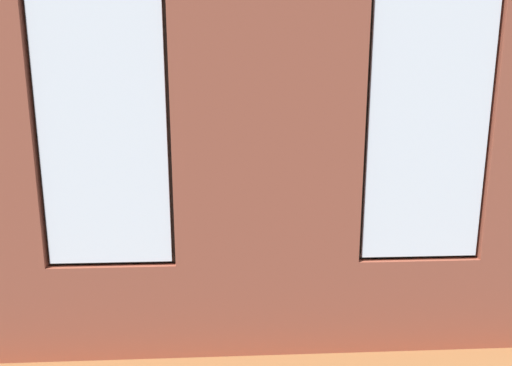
{
  "coord_description": "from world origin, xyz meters",
  "views": [
    {
      "loc": [
        0.26,
        5.74,
        2.02
      ],
      "look_at": [
        -0.03,
        0.4,
        0.9
      ],
      "focal_mm": 32.0,
      "sensor_mm": 36.0,
      "label": 1
    }
  ],
  "objects_px": {
    "tv_flatscreen": "(35,176)",
    "couch_by_window": "(238,277)",
    "media_console": "(40,228)",
    "potted_plant_near_tv": "(53,210)",
    "potted_plant_between_couches": "(386,224)",
    "table_plant_small": "(270,206)",
    "potted_plant_by_left_couch": "(369,181)",
    "cup_ceramic": "(292,208)",
    "potted_plant_corner_near_left": "(395,164)",
    "couch_left": "(432,218)",
    "remote_black": "(260,213)",
    "potted_plant_mid_room_small": "(330,201)",
    "potted_plant_beside_window_right": "(109,264)",
    "coffee_table": "(260,218)",
    "candle_jar": "(245,208)",
    "potted_plant_foreground_right": "(99,166)",
    "remote_gray": "(223,216)",
    "papasan_chair": "(248,183)"
  },
  "relations": [
    {
      "from": "couch_by_window",
      "to": "couch_left",
      "type": "relative_size",
      "value": 0.87
    },
    {
      "from": "couch_left",
      "to": "potted_plant_by_left_couch",
      "type": "bearing_deg",
      "value": -165.65
    },
    {
      "from": "remote_black",
      "to": "candle_jar",
      "type": "bearing_deg",
      "value": 96.09
    },
    {
      "from": "cup_ceramic",
      "to": "potted_plant_corner_near_left",
      "type": "relative_size",
      "value": 0.08
    },
    {
      "from": "candle_jar",
      "to": "potted_plant_foreground_right",
      "type": "distance_m",
      "value": 3.06
    },
    {
      "from": "potted_plant_mid_room_small",
      "to": "potted_plant_beside_window_right",
      "type": "bearing_deg",
      "value": 44.64
    },
    {
      "from": "remote_gray",
      "to": "potted_plant_beside_window_right",
      "type": "bearing_deg",
      "value": -18.51
    },
    {
      "from": "coffee_table",
      "to": "table_plant_small",
      "type": "height_order",
      "value": "table_plant_small"
    },
    {
      "from": "papasan_chair",
      "to": "potted_plant_corner_near_left",
      "type": "bearing_deg",
      "value": -178.39
    },
    {
      "from": "couch_by_window",
      "to": "remote_black",
      "type": "relative_size",
      "value": 10.72
    },
    {
      "from": "potted_plant_mid_room_small",
      "to": "potted_plant_near_tv",
      "type": "bearing_deg",
      "value": 22.92
    },
    {
      "from": "cup_ceramic",
      "to": "table_plant_small",
      "type": "distance_m",
      "value": 0.39
    },
    {
      "from": "potted_plant_between_couches",
      "to": "potted_plant_corner_near_left",
      "type": "height_order",
      "value": "potted_plant_between_couches"
    },
    {
      "from": "potted_plant_by_left_couch",
      "to": "potted_plant_near_tv",
      "type": "bearing_deg",
      "value": 29.43
    },
    {
      "from": "potted_plant_near_tv",
      "to": "potted_plant_by_left_couch",
      "type": "relative_size",
      "value": 1.95
    },
    {
      "from": "tv_flatscreen",
      "to": "potted_plant_between_couches",
      "type": "relative_size",
      "value": 0.84
    },
    {
      "from": "couch_left",
      "to": "potted_plant_corner_near_left",
      "type": "xyz_separation_m",
      "value": [
        -0.16,
        -1.92,
        0.4
      ]
    },
    {
      "from": "couch_left",
      "to": "potted_plant_foreground_right",
      "type": "relative_size",
      "value": 1.48
    },
    {
      "from": "coffee_table",
      "to": "potted_plant_mid_room_small",
      "type": "distance_m",
      "value": 1.25
    },
    {
      "from": "remote_gray",
      "to": "potted_plant_near_tv",
      "type": "relative_size",
      "value": 0.11
    },
    {
      "from": "coffee_table",
      "to": "potted_plant_by_left_couch",
      "type": "height_order",
      "value": "potted_plant_by_left_couch"
    },
    {
      "from": "table_plant_small",
      "to": "potted_plant_mid_room_small",
      "type": "height_order",
      "value": "table_plant_small"
    },
    {
      "from": "remote_black",
      "to": "potted_plant_mid_room_small",
      "type": "bearing_deg",
      "value": -25.57
    },
    {
      "from": "cup_ceramic",
      "to": "potted_plant_foreground_right",
      "type": "height_order",
      "value": "potted_plant_foreground_right"
    },
    {
      "from": "table_plant_small",
      "to": "potted_plant_corner_near_left",
      "type": "distance_m",
      "value": 3.21
    },
    {
      "from": "table_plant_small",
      "to": "potted_plant_by_left_couch",
      "type": "bearing_deg",
      "value": -135.47
    },
    {
      "from": "cup_ceramic",
      "to": "potted_plant_foreground_right",
      "type": "relative_size",
      "value": 0.06
    },
    {
      "from": "tv_flatscreen",
      "to": "couch_by_window",
      "type": "bearing_deg",
      "value": 143.56
    },
    {
      "from": "remote_gray",
      "to": "potted_plant_corner_near_left",
      "type": "bearing_deg",
      "value": 138.89
    },
    {
      "from": "potted_plant_mid_room_small",
      "to": "cup_ceramic",
      "type": "bearing_deg",
      "value": 42.89
    },
    {
      "from": "tv_flatscreen",
      "to": "media_console",
      "type": "bearing_deg",
      "value": 90.0
    },
    {
      "from": "tv_flatscreen",
      "to": "potted_plant_foreground_right",
      "type": "distance_m",
      "value": 1.85
    },
    {
      "from": "candle_jar",
      "to": "couch_left",
      "type": "bearing_deg",
      "value": -178.32
    },
    {
      "from": "remote_black",
      "to": "potted_plant_by_left_couch",
      "type": "bearing_deg",
      "value": -18.39
    },
    {
      "from": "couch_left",
      "to": "couch_by_window",
      "type": "bearing_deg",
      "value": -55.85
    },
    {
      "from": "media_console",
      "to": "potted_plant_near_tv",
      "type": "relative_size",
      "value": 0.6
    },
    {
      "from": "cup_ceramic",
      "to": "coffee_table",
      "type": "bearing_deg",
      "value": 16.2
    },
    {
      "from": "cup_ceramic",
      "to": "potted_plant_by_left_couch",
      "type": "bearing_deg",
      "value": -134.04
    },
    {
      "from": "cup_ceramic",
      "to": "remote_gray",
      "type": "distance_m",
      "value": 0.91
    },
    {
      "from": "tv_flatscreen",
      "to": "potted_plant_by_left_couch",
      "type": "relative_size",
      "value": 1.51
    },
    {
      "from": "potted_plant_between_couches",
      "to": "table_plant_small",
      "type": "bearing_deg",
      "value": -57.84
    },
    {
      "from": "remote_gray",
      "to": "coffee_table",
      "type": "bearing_deg",
      "value": 114.91
    },
    {
      "from": "remote_gray",
      "to": "potted_plant_between_couches",
      "type": "height_order",
      "value": "potted_plant_between_couches"
    },
    {
      "from": "media_console",
      "to": "remote_black",
      "type": "bearing_deg",
      "value": 175.82
    },
    {
      "from": "table_plant_small",
      "to": "remote_black",
      "type": "bearing_deg",
      "value": -42.4
    },
    {
      "from": "potted_plant_between_couches",
      "to": "potted_plant_by_left_couch",
      "type": "height_order",
      "value": "potted_plant_between_couches"
    },
    {
      "from": "potted_plant_by_left_couch",
      "to": "potted_plant_between_couches",
      "type": "bearing_deg",
      "value": 75.53
    },
    {
      "from": "potted_plant_beside_window_right",
      "to": "potted_plant_by_left_couch",
      "type": "height_order",
      "value": "potted_plant_beside_window_right"
    },
    {
      "from": "remote_black",
      "to": "potted_plant_between_couches",
      "type": "relative_size",
      "value": 0.12
    },
    {
      "from": "media_console",
      "to": "potted_plant_foreground_right",
      "type": "bearing_deg",
      "value": -98.57
    }
  ]
}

